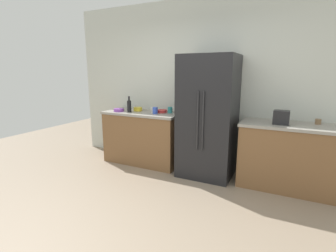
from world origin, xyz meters
name	(u,v)px	position (x,y,z in m)	size (l,w,h in m)	color
ground_plane	(141,221)	(0.00, 0.00, 0.00)	(10.05, 10.05, 0.00)	gray
kitchen_back_panel	(202,85)	(0.00, 2.00, 1.40)	(5.03, 0.10, 2.81)	silver
counter_left	(144,137)	(-0.96, 1.64, 0.47)	(1.40, 0.65, 0.93)	brown
counter_right	(292,157)	(1.46, 1.64, 0.47)	(1.42, 0.65, 0.93)	brown
refrigerator	(208,117)	(0.25, 1.59, 0.94)	(0.83, 0.72, 1.88)	black
toaster	(281,117)	(1.28, 1.56, 1.02)	(0.21, 0.16, 0.19)	black
bottle_a	(129,106)	(-1.17, 1.52, 1.04)	(0.07, 0.07, 0.28)	black
cup_a	(318,122)	(1.74, 1.79, 0.97)	(0.08, 0.08, 0.07)	brown
cup_b	(155,110)	(-0.68, 1.57, 0.98)	(0.09, 0.09, 0.11)	blue
cup_c	(170,110)	(-0.48, 1.74, 0.98)	(0.08, 0.08, 0.11)	teal
cup_d	(153,110)	(-0.77, 1.66, 0.98)	(0.08, 0.08, 0.09)	white
bowl_a	(138,109)	(-1.11, 1.69, 0.96)	(0.16, 0.16, 0.07)	yellow
bowl_b	(162,111)	(-0.63, 1.72, 0.95)	(0.18, 0.18, 0.05)	red
bowl_c	(119,110)	(-1.39, 1.50, 0.96)	(0.18, 0.18, 0.05)	purple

